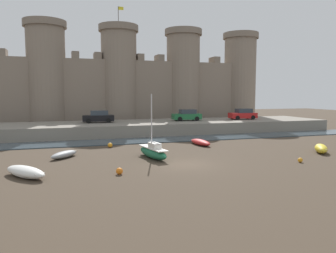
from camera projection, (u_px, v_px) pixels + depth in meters
ground_plane at (186, 164)px, 25.10m from camera, size 160.00×160.00×0.00m
water_channel at (145, 140)px, 37.74m from camera, size 80.00×4.50×0.10m
quay_road at (132, 128)px, 44.53m from camera, size 56.51×10.00×1.57m
castle at (119, 82)px, 53.44m from camera, size 50.88×6.36×19.38m
rowboat_midflat_centre at (321, 148)px, 29.99m from camera, size 2.49×2.96×0.80m
rowboat_near_channel_left at (25, 172)px, 21.09m from camera, size 3.25×3.80×0.73m
rowboat_near_channel_right at (64, 154)px, 27.60m from camera, size 2.67×2.97×0.57m
rowboat_foreground_centre at (200, 142)px, 34.61m from camera, size 1.44×3.74×0.60m
sailboat_midflat_left at (153, 152)px, 27.42m from camera, size 1.82×4.73×5.38m
mooring_buoy_off_centre at (300, 160)px, 25.76m from camera, size 0.37×0.37×0.37m
mooring_buoy_near_shore at (119, 171)px, 21.86m from camera, size 0.46×0.46×0.46m
mooring_buoy_near_channel at (110, 145)px, 32.98m from camera, size 0.48×0.48×0.48m
car_quay_east at (98, 117)px, 43.73m from camera, size 4.18×2.04×1.62m
car_quay_west at (187, 115)px, 47.01m from camera, size 4.18×2.04×1.62m
car_quay_centre_east at (243, 114)px, 49.43m from camera, size 4.18×2.04×1.62m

